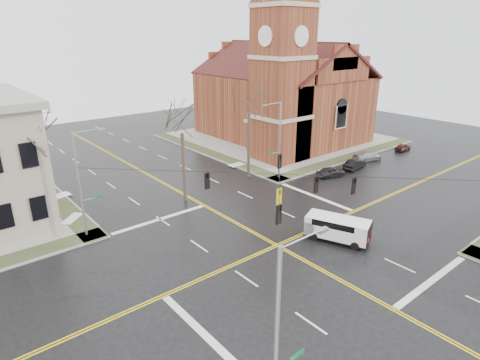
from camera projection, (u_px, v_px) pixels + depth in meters
ground at (277, 245)px, 32.88m from camera, size 120.00×120.00×0.00m
sidewalks at (277, 245)px, 32.85m from camera, size 80.00×80.00×0.17m
road_markings at (277, 245)px, 32.87m from camera, size 100.00×100.00×0.01m
church at (281, 87)px, 62.67m from camera, size 24.28×27.48×27.50m
signal_pole_ne at (279, 138)px, 46.24m from camera, size 2.75×0.22×9.00m
signal_pole_nw at (81, 182)px, 32.75m from camera, size 2.75×0.22×9.00m
signal_pole_sw at (280, 337)px, 16.08m from camera, size 2.75×0.22×9.00m
span_wires at (280, 174)px, 30.73m from camera, size 23.02×23.02×0.03m
traffic_signals at (285, 186)px, 30.51m from camera, size 8.21×8.26×1.30m
streetlight_north_a at (37, 145)px, 45.27m from camera, size 2.30×0.20×8.00m
streetlight_north_b at (1, 118)px, 59.77m from camera, size 2.30×0.20×8.00m
cargo_van at (335, 227)px, 33.42m from camera, size 3.91×5.62×2.00m
parked_car_a at (331, 172)px, 48.32m from camera, size 3.91×2.36×1.24m
parked_car_b at (355, 164)px, 51.02m from camera, size 3.98×1.88×1.26m
parked_car_c at (367, 156)px, 54.40m from camera, size 4.64×2.81×1.26m
parked_car_d at (403, 147)px, 59.10m from camera, size 3.16×1.40×1.06m
tree_nw_far at (40, 145)px, 32.41m from camera, size 4.00×4.00×10.89m
tree_nw_near at (182, 129)px, 39.07m from camera, size 4.00×4.00×10.47m
tree_ne at (249, 108)px, 45.36m from camera, size 4.00×4.00×11.58m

